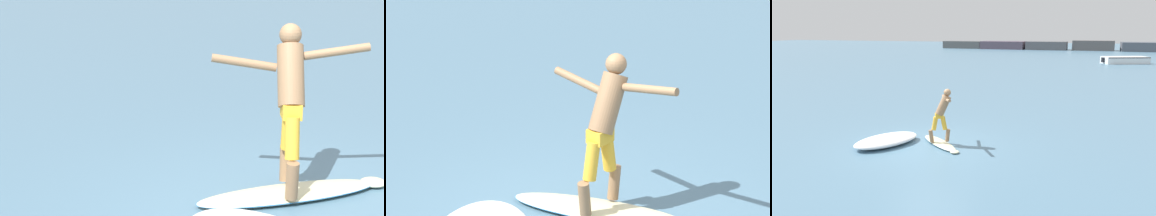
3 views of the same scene
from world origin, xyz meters
The scene contains 6 objects.
ground_plane centered at (0.00, 0.00, 0.00)m, with size 200.00×200.00×0.00m, color slate.
rock_jetty_breakwater centered at (8.07, 62.00, 0.77)m, with size 65.80×5.04×1.77m.
surfboard centered at (0.29, 0.25, 0.05)m, with size 1.97×1.78×0.23m.
surfer centered at (0.36, 0.33, 1.13)m, with size 1.00×1.49×1.76m.
fishing_boat_near_jetty centered at (7.80, 34.91, 0.42)m, with size 5.64×3.86×0.77m.
wave_foam_at_tail centered at (-1.35, -0.37, 0.15)m, with size 2.05×2.60×0.31m.
Camera 3 is at (5.05, -10.60, 3.71)m, focal length 35.00 mm.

